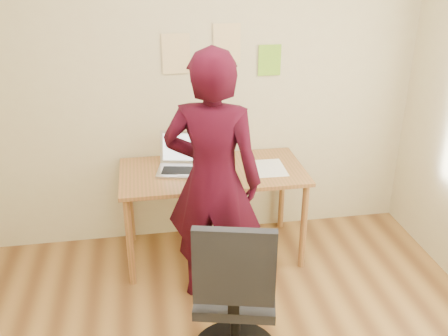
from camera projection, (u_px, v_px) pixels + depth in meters
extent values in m
cube|color=beige|center=(202.00, 79.00, 3.88)|extent=(3.50, 0.04, 2.70)
cube|color=#A06537|center=(213.00, 172.00, 3.80)|extent=(1.40, 0.70, 0.03)
cylinder|color=#A06537|center=(130.00, 242.00, 3.58)|extent=(0.05, 0.05, 0.71)
cylinder|color=#A06537|center=(304.00, 227.00, 3.78)|extent=(0.05, 0.05, 0.71)
cylinder|color=#A06537|center=(130.00, 203.00, 4.12)|extent=(0.05, 0.05, 0.71)
cylinder|color=#A06537|center=(282.00, 191.00, 4.32)|extent=(0.05, 0.05, 0.71)
cube|color=#B0AFB7|center=(182.00, 171.00, 3.76)|extent=(0.41, 0.32, 0.02)
cube|color=black|center=(182.00, 170.00, 3.75)|extent=(0.32, 0.20, 0.00)
cube|color=#B0AFB7|center=(184.00, 147.00, 3.85)|extent=(0.37, 0.15, 0.25)
cube|color=white|center=(184.00, 147.00, 3.85)|extent=(0.32, 0.12, 0.20)
cube|color=white|center=(270.00, 168.00, 3.83)|extent=(0.24, 0.34, 0.00)
cube|color=black|center=(235.00, 180.00, 3.62)|extent=(0.07, 0.12, 0.01)
cube|color=#3F4C59|center=(235.00, 180.00, 3.62)|extent=(0.06, 0.10, 0.00)
cube|color=#EBCB8C|center=(176.00, 54.00, 3.74)|extent=(0.21, 0.00, 0.30)
cube|color=#EBCB8C|center=(227.00, 44.00, 3.77)|extent=(0.21, 0.00, 0.30)
cube|color=#7EC22B|center=(270.00, 60.00, 3.88)|extent=(0.18, 0.00, 0.24)
cube|color=black|center=(236.00, 292.00, 2.89)|extent=(0.55, 0.55, 0.06)
cube|color=black|center=(234.00, 268.00, 2.55)|extent=(0.43, 0.15, 0.45)
cube|color=black|center=(234.00, 303.00, 2.65)|extent=(0.07, 0.05, 0.12)
cylinder|color=black|center=(235.00, 326.00, 2.99)|extent=(0.06, 0.06, 0.45)
imported|color=#320614|center=(213.00, 182.00, 3.27)|extent=(0.75, 0.62, 1.78)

